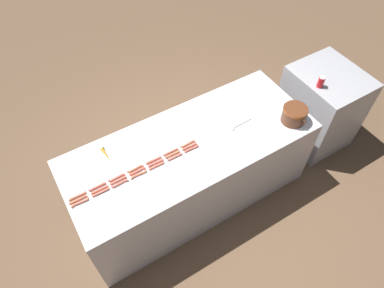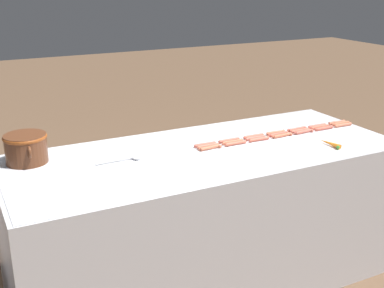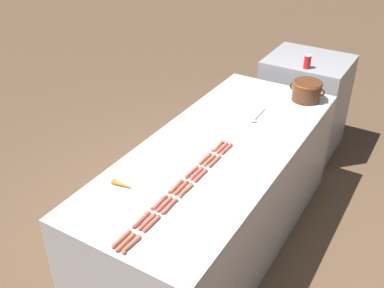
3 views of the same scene
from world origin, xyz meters
TOP-DOWN VIEW (x-y plane):
  - ground_plane at (0.00, 0.00)m, footprint 20.00×20.00m
  - griddle_counter at (0.00, 0.00)m, footprint 1.00×2.47m
  - back_cabinet at (0.06, 1.79)m, footprint 0.80×0.70m
  - hot_dog_0 at (0.01, -1.12)m, footprint 0.03×0.16m
  - hot_dog_1 at (0.01, -0.94)m, footprint 0.02×0.16m
  - hot_dog_2 at (0.01, -0.76)m, footprint 0.03×0.16m
  - hot_dog_3 at (0.01, -0.58)m, footprint 0.03×0.16m
  - hot_dog_4 at (0.01, -0.40)m, footprint 0.03×0.16m
  - hot_dog_5 at (0.01, -0.22)m, footprint 0.02×0.16m
  - hot_dog_6 at (0.01, -0.03)m, footprint 0.03×0.16m
  - hot_dog_7 at (0.04, -1.13)m, footprint 0.02×0.16m
  - hot_dog_8 at (0.05, -0.94)m, footprint 0.02×0.16m
  - hot_dog_9 at (0.04, -0.76)m, footprint 0.02×0.16m
  - hot_dog_10 at (0.04, -0.58)m, footprint 0.03×0.16m
  - hot_dog_11 at (0.04, -0.39)m, footprint 0.03×0.16m
  - hot_dog_12 at (0.04, -0.22)m, footprint 0.03×0.16m
  - hot_dog_13 at (0.04, -0.04)m, footprint 0.02×0.16m
  - hot_dog_14 at (0.08, -1.12)m, footprint 0.03×0.16m
  - hot_dog_15 at (0.07, -0.94)m, footprint 0.02×0.16m
  - hot_dog_16 at (0.08, -0.76)m, footprint 0.03×0.16m
  - hot_dog_17 at (0.08, -0.58)m, footprint 0.03×0.16m
  - hot_dog_18 at (0.08, -0.40)m, footprint 0.02×0.16m
  - hot_dog_19 at (0.08, -0.21)m, footprint 0.02×0.16m
  - hot_dog_20 at (0.08, -0.03)m, footprint 0.03×0.16m
  - bean_pot at (0.29, 1.02)m, footprint 0.31×0.25m
  - serving_spoon at (0.06, 0.48)m, footprint 0.07×0.27m
  - carrot at (-0.28, -0.75)m, footprint 0.18×0.05m
  - soda_can at (0.11, 1.53)m, footprint 0.07×0.07m

SIDE VIEW (x-z plane):
  - ground_plane at x=0.00m, z-range 0.00..0.00m
  - griddle_counter at x=0.00m, z-range 0.00..0.92m
  - back_cabinet at x=0.06m, z-range 0.00..1.00m
  - serving_spoon at x=0.06m, z-range 0.92..0.94m
  - hot_dog_0 at x=0.01m, z-range 0.92..0.95m
  - hot_dog_1 at x=0.01m, z-range 0.92..0.95m
  - hot_dog_2 at x=0.01m, z-range 0.92..0.95m
  - hot_dog_3 at x=0.01m, z-range 0.92..0.95m
  - hot_dog_4 at x=0.01m, z-range 0.92..0.95m
  - hot_dog_5 at x=0.01m, z-range 0.92..0.95m
  - hot_dog_6 at x=0.01m, z-range 0.92..0.95m
  - hot_dog_7 at x=0.04m, z-range 0.92..0.95m
  - hot_dog_8 at x=0.05m, z-range 0.92..0.95m
  - hot_dog_9 at x=0.04m, z-range 0.92..0.95m
  - hot_dog_10 at x=0.04m, z-range 0.92..0.95m
  - hot_dog_11 at x=0.04m, z-range 0.92..0.95m
  - hot_dog_12 at x=0.04m, z-range 0.92..0.95m
  - hot_dog_13 at x=0.04m, z-range 0.92..0.95m
  - hot_dog_14 at x=0.08m, z-range 0.92..0.95m
  - hot_dog_15 at x=0.07m, z-range 0.92..0.95m
  - hot_dog_16 at x=0.08m, z-range 0.92..0.95m
  - hot_dog_17 at x=0.08m, z-range 0.92..0.95m
  - hot_dog_18 at x=0.08m, z-range 0.92..0.95m
  - hot_dog_19 at x=0.08m, z-range 0.92..0.95m
  - hot_dog_20 at x=0.08m, z-range 0.92..0.95m
  - carrot at x=-0.28m, z-range 0.92..0.96m
  - bean_pot at x=0.29m, z-range 0.93..1.10m
  - soda_can at x=0.11m, z-range 1.00..1.12m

